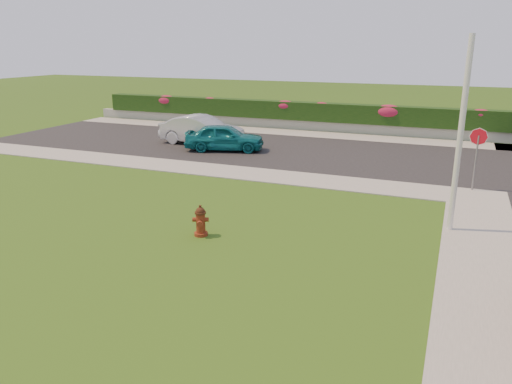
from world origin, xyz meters
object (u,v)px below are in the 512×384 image
at_px(fire_hydrant, 201,221).
at_px(sedan_silver, 202,130).
at_px(stop_sign, 478,145).
at_px(sedan_teal, 224,137).
at_px(utility_pole, 460,137).

bearing_deg(fire_hydrant, sedan_silver, 95.54).
xyz_separation_m(fire_hydrant, stop_sign, (7.09, 7.66, 1.28)).
xyz_separation_m(sedan_teal, stop_sign, (11.42, -2.93, 1.00)).
bearing_deg(utility_pole, sedan_silver, 145.83).
xyz_separation_m(utility_pole, stop_sign, (0.64, 4.60, -1.01)).
bearing_deg(sedan_silver, utility_pole, -120.39).
bearing_deg(sedan_silver, stop_sign, -102.85).
bearing_deg(stop_sign, sedan_silver, -173.50).
distance_m(fire_hydrant, stop_sign, 10.51).
bearing_deg(utility_pole, stop_sign, 82.11).
xyz_separation_m(fire_hydrant, utility_pole, (6.45, 3.06, 2.29)).
relative_size(sedan_teal, stop_sign, 1.68).
bearing_deg(sedan_teal, fire_hydrant, -175.01).
bearing_deg(stop_sign, sedan_teal, -171.27).
distance_m(sedan_teal, utility_pole, 13.30).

